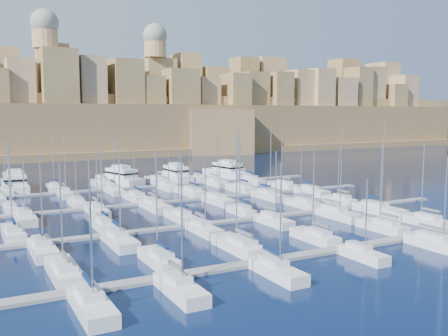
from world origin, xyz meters
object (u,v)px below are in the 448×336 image
motor_yacht_a (14,183)px  motor_yacht_d (226,171)px  motor_yacht_b (120,177)px  sailboat_2 (239,246)px  motor_yacht_c (175,174)px  sailboat_0 (64,271)px  sailboat_4 (382,227)px

motor_yacht_a → motor_yacht_d: bearing=-1.3°
motor_yacht_a → motor_yacht_b: (25.21, -1.33, 0.00)m
sailboat_2 → motor_yacht_a: (-21.04, 70.61, 0.95)m
motor_yacht_c → sailboat_0: bearing=-121.1°
motor_yacht_c → motor_yacht_b: bearing=177.3°
sailboat_4 → motor_yacht_b: sailboat_4 is taller
motor_yacht_a → motor_yacht_b: same height
sailboat_2 → motor_yacht_c: size_ratio=1.11×
motor_yacht_c → motor_yacht_d: bearing=2.6°
sailboat_2 → sailboat_4: 25.21m
sailboat_0 → sailboat_4: (47.63, -0.30, 0.00)m
sailboat_0 → motor_yacht_d: 90.41m
sailboat_0 → motor_yacht_c: 80.45m
motor_yacht_b → sailboat_0: bearing=-110.9°
motor_yacht_c → sailboat_2: bearing=-105.6°
sailboat_4 → motor_yacht_a: (-46.24, 71.22, 0.98)m
sailboat_0 → motor_yacht_d: (57.66, 69.63, 0.99)m
sailboat_0 → motor_yacht_d: bearing=50.4°
sailboat_0 → sailboat_4: bearing=-0.4°
motor_yacht_a → motor_yacht_c: size_ratio=1.29×
motor_yacht_b → sailboat_4: bearing=-73.3°
sailboat_4 → motor_yacht_d: (10.03, 69.93, 0.98)m
sailboat_2 → motor_yacht_d: (35.23, 69.31, 0.95)m
sailboat_4 → motor_yacht_d: bearing=81.8°
sailboat_0 → motor_yacht_a: bearing=88.9°
motor_yacht_a → sailboat_4: bearing=-57.0°
motor_yacht_b → motor_yacht_d: same height
sailboat_4 → motor_yacht_b: 72.99m
sailboat_0 → motor_yacht_d: size_ratio=0.78×
sailboat_4 → sailboat_0: bearing=179.6°
sailboat_2 → motor_yacht_c: 71.20m
motor_yacht_b → motor_yacht_d: bearing=0.1°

